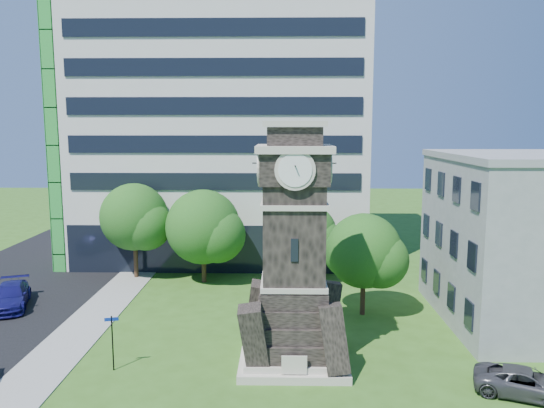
{
  "coord_description": "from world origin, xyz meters",
  "views": [
    {
      "loc": [
        2.4,
        -23.93,
        11.94
      ],
      "look_at": [
        1.79,
        8.42,
        7.24
      ],
      "focal_mm": 35.0,
      "sensor_mm": 36.0,
      "label": 1
    }
  ],
  "objects_px": {
    "car_east_lot": "(527,383)",
    "car_street_north": "(10,296)",
    "street_sign": "(112,336)",
    "clock_tower": "(294,261)",
    "park_bench": "(265,366)"
  },
  "relations": [
    {
      "from": "car_east_lot",
      "to": "car_street_north",
      "type": "bearing_deg",
      "value": 90.9
    },
    {
      "from": "car_street_north",
      "to": "street_sign",
      "type": "relative_size",
      "value": 1.91
    },
    {
      "from": "clock_tower",
      "to": "car_street_north",
      "type": "distance_m",
      "value": 20.76
    },
    {
      "from": "clock_tower",
      "to": "street_sign",
      "type": "height_order",
      "value": "clock_tower"
    },
    {
      "from": "car_street_north",
      "to": "street_sign",
      "type": "distance_m",
      "value": 13.36
    },
    {
      "from": "car_street_north",
      "to": "car_east_lot",
      "type": "distance_m",
      "value": 31.19
    },
    {
      "from": "clock_tower",
      "to": "park_bench",
      "type": "xyz_separation_m",
      "value": [
        -1.4,
        -1.62,
        -4.85
      ]
    },
    {
      "from": "car_east_lot",
      "to": "park_bench",
      "type": "bearing_deg",
      "value": 103.16
    },
    {
      "from": "car_east_lot",
      "to": "park_bench",
      "type": "xyz_separation_m",
      "value": [
        -11.77,
        1.84,
        -0.2
      ]
    },
    {
      "from": "park_bench",
      "to": "clock_tower",
      "type": "bearing_deg",
      "value": 32.11
    },
    {
      "from": "car_street_north",
      "to": "clock_tower",
      "type": "bearing_deg",
      "value": -41.87
    },
    {
      "from": "clock_tower",
      "to": "street_sign",
      "type": "relative_size",
      "value": 4.36
    },
    {
      "from": "park_bench",
      "to": "car_east_lot",
      "type": "bearing_deg",
      "value": -25.99
    },
    {
      "from": "park_bench",
      "to": "street_sign",
      "type": "xyz_separation_m",
      "value": [
        -7.53,
        0.36,
        1.32
      ]
    },
    {
      "from": "park_bench",
      "to": "street_sign",
      "type": "relative_size",
      "value": 0.56
    }
  ]
}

